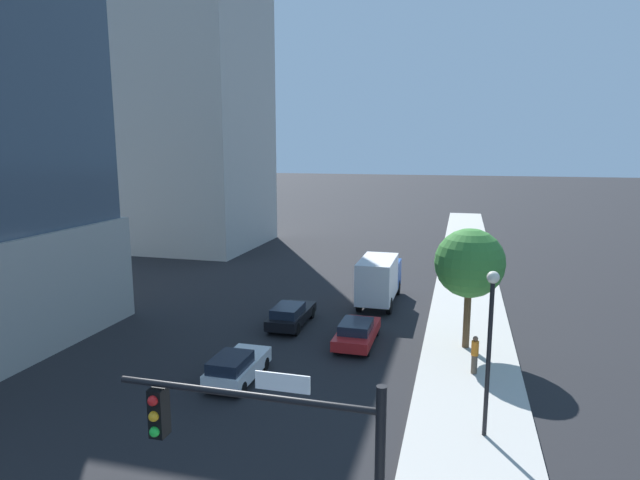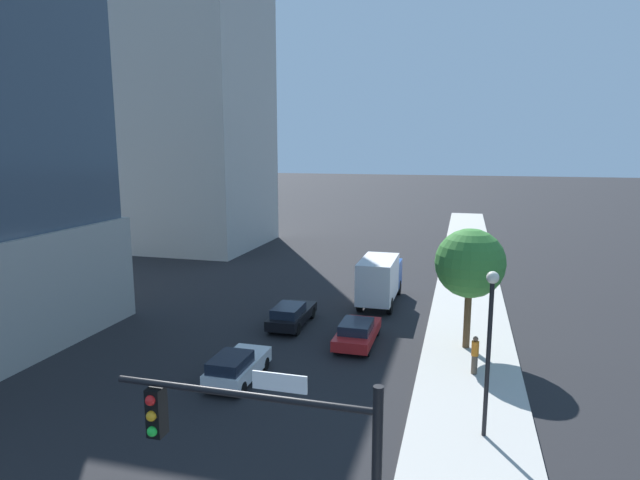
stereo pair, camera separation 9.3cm
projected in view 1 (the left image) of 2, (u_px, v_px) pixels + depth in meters
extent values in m
cube|color=#B2AFA8|center=(469.00, 354.00, 27.20)|extent=(4.72, 120.00, 0.15)
cube|color=#B2AFA8|center=(197.00, 89.00, 54.79)|extent=(12.02, 14.13, 32.80)
cube|color=gold|center=(209.00, 45.00, 49.24)|extent=(0.90, 0.90, 39.69)
cylinder|color=black|center=(243.00, 394.00, 10.37)|extent=(5.42, 0.14, 0.14)
cube|color=black|center=(159.00, 412.00, 10.96)|extent=(0.32, 0.36, 1.05)
sphere|color=red|center=(153.00, 401.00, 10.72)|extent=(0.22, 0.22, 0.22)
sphere|color=orange|center=(154.00, 416.00, 10.78)|extent=(0.22, 0.22, 0.22)
sphere|color=green|center=(155.00, 432.00, 10.84)|extent=(0.22, 0.22, 0.22)
cube|color=white|center=(282.00, 382.00, 10.10)|extent=(1.10, 0.04, 0.36)
cylinder|color=black|center=(488.00, 361.00, 18.93)|extent=(0.16, 0.16, 5.76)
sphere|color=silver|center=(493.00, 277.00, 18.40)|extent=(0.44, 0.44, 0.44)
cylinder|color=brown|center=(467.00, 318.00, 27.67)|extent=(0.36, 0.36, 3.20)
sphere|color=#387F33|center=(470.00, 263.00, 27.16)|extent=(3.57, 3.57, 3.57)
cube|color=black|center=(292.00, 316.00, 31.73)|extent=(1.81, 4.63, 0.58)
cube|color=#19212D|center=(288.00, 310.00, 30.96)|extent=(1.52, 2.27, 0.52)
cylinder|color=black|center=(287.00, 311.00, 33.47)|extent=(0.22, 0.71, 0.71)
cylinder|color=black|center=(312.00, 313.00, 33.06)|extent=(0.22, 0.71, 0.71)
cylinder|color=black|center=(270.00, 327.00, 30.47)|extent=(0.22, 0.71, 0.71)
cylinder|color=black|center=(296.00, 329.00, 30.07)|extent=(0.22, 0.71, 0.71)
cube|color=red|center=(357.00, 334.00, 28.74)|extent=(1.90, 4.54, 0.57)
cube|color=#19212D|center=(356.00, 326.00, 28.29)|extent=(1.59, 2.12, 0.51)
cylinder|color=black|center=(348.00, 327.00, 30.46)|extent=(0.22, 0.68, 0.68)
cylinder|color=black|center=(377.00, 330.00, 30.03)|extent=(0.22, 0.68, 0.68)
cylinder|color=black|center=(336.00, 346.00, 27.52)|extent=(0.22, 0.68, 0.68)
cylinder|color=black|center=(367.00, 349.00, 27.10)|extent=(0.22, 0.68, 0.68)
cube|color=silver|center=(238.00, 368.00, 24.23)|extent=(1.73, 4.06, 0.69)
cube|color=#19212D|center=(230.00, 362.00, 23.32)|extent=(1.45, 2.09, 0.52)
cylinder|color=black|center=(236.00, 360.00, 25.78)|extent=(0.22, 0.62, 0.62)
cylinder|color=black|center=(265.00, 364.00, 25.40)|extent=(0.22, 0.62, 0.62)
cylinder|color=black|center=(210.00, 385.00, 23.16)|extent=(0.22, 0.62, 0.62)
cylinder|color=black|center=(242.00, 389.00, 22.77)|extent=(0.22, 0.62, 0.62)
cube|color=#1E4799|center=(385.00, 273.00, 38.35)|extent=(2.20, 1.87, 1.88)
cube|color=silver|center=(377.00, 279.00, 35.04)|extent=(2.20, 4.66, 2.67)
cylinder|color=black|center=(371.00, 286.00, 38.78)|extent=(0.30, 1.06, 1.06)
cylinder|color=black|center=(398.00, 288.00, 38.29)|extent=(0.30, 1.06, 1.06)
cylinder|color=black|center=(359.00, 303.00, 34.43)|extent=(0.30, 1.06, 1.06)
cylinder|color=black|center=(389.00, 306.00, 33.93)|extent=(0.30, 1.06, 1.06)
cylinder|color=brown|center=(474.00, 364.00, 24.64)|extent=(0.28, 0.28, 0.89)
cylinder|color=orange|center=(475.00, 348.00, 24.50)|extent=(0.34, 0.34, 0.68)
sphere|color=brown|center=(476.00, 339.00, 24.42)|extent=(0.24, 0.24, 0.24)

